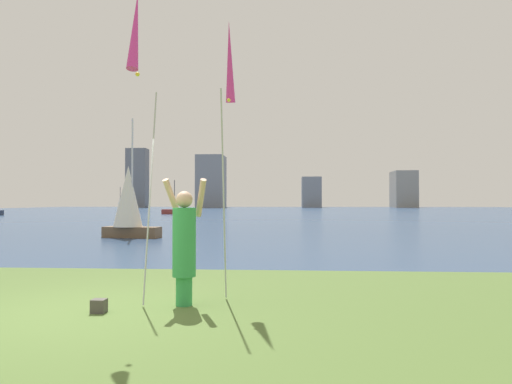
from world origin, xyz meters
TOP-DOWN VIEW (x-y plane):
  - ground at (0.00, 50.95)m, footprint 120.00×138.00m
  - person at (1.44, 0.51)m, footprint 0.68×0.51m
  - kite_flag_left at (0.88, -0.02)m, footprint 0.16×1.23m
  - kite_flag_right at (2.00, 1.35)m, footprint 0.16×1.24m
  - bag at (0.37, -0.01)m, footprint 0.19×0.17m
  - sailboat_1 at (-3.68, 12.70)m, footprint 2.52×1.41m
  - sailboat_2 at (-10.30, 47.44)m, footprint 3.05×1.39m
  - sailboat_4 at (-18.18, 50.85)m, footprint 1.08×1.74m
  - skyline_tower_0 at (-34.06, 105.38)m, footprint 5.01×3.49m
  - skyline_tower_1 at (-15.35, 104.95)m, footprint 6.56×7.98m
  - skyline_tower_2 at (9.38, 109.21)m, footprint 4.77×6.06m
  - skyline_tower_3 at (32.23, 109.27)m, footprint 5.36×7.49m

SIDE VIEW (x-z plane):
  - ground at x=0.00m, z-range -0.12..0.00m
  - bag at x=0.37m, z-range 0.00..0.18m
  - sailboat_2 at x=-10.30m, z-range -1.73..2.38m
  - person at x=1.44m, z-range -0.02..1.85m
  - sailboat_4 at x=-18.18m, z-range -0.69..2.69m
  - sailboat_1 at x=-3.68m, z-range -1.01..4.01m
  - kite_flag_right at x=2.00m, z-range 1.49..5.98m
  - kite_flag_left at x=0.88m, z-range 1.52..5.96m
  - skyline_tower_2 at x=9.38m, z-range 0.00..7.63m
  - skyline_tower_3 at x=32.23m, z-range 0.00..9.02m
  - skyline_tower_1 at x=-15.35m, z-range 0.00..12.74m
  - skyline_tower_0 at x=-34.06m, z-range 0.00..14.70m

